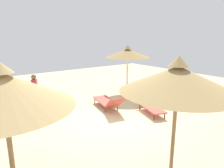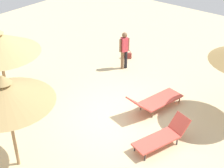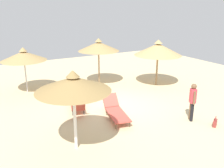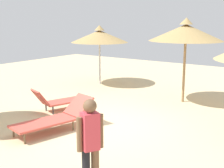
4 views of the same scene
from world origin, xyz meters
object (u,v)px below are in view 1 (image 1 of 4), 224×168
at_px(parasol_umbrella_far_left, 178,79).
at_px(lounge_chair_center, 108,101).
at_px(person_standing_far_right, 35,90).
at_px(handbag, 21,104).
at_px(parasol_umbrella_edge, 128,53).
at_px(lounge_chair_near_left, 149,105).
at_px(parasol_umbrella_back, 3,90).

distance_m(parasol_umbrella_far_left, lounge_chair_center, 5.21).
bearing_deg(person_standing_far_right, handbag, -61.94).
bearing_deg(parasol_umbrella_edge, handbag, -12.55).
height_order(parasol_umbrella_edge, lounge_chair_near_left, parasol_umbrella_edge).
distance_m(parasol_umbrella_edge, lounge_chair_near_left, 3.59).
relative_size(parasol_umbrella_far_left, parasol_umbrella_back, 1.02).
relative_size(lounge_chair_near_left, handbag, 4.35).
bearing_deg(parasol_umbrella_far_left, handbag, -77.34).
bearing_deg(parasol_umbrella_far_left, person_standing_far_right, -79.63).
distance_m(parasol_umbrella_far_left, parasol_umbrella_edge, 7.11).
bearing_deg(handbag, person_standing_far_right, 118.06).
bearing_deg(handbag, parasol_umbrella_edge, 167.45).
bearing_deg(lounge_chair_center, parasol_umbrella_back, 31.73).
relative_size(parasol_umbrella_back, parasol_umbrella_edge, 1.02).
xyz_separation_m(parasol_umbrella_back, person_standing_far_right, (-1.83, -4.54, -1.29)).
relative_size(parasol_umbrella_edge, lounge_chair_center, 1.22).
distance_m(parasol_umbrella_back, person_standing_far_right, 5.06).
bearing_deg(lounge_chair_near_left, parasol_umbrella_edge, -112.54).
distance_m(parasol_umbrella_back, lounge_chair_center, 5.58).
xyz_separation_m(lounge_chair_center, person_standing_far_right, (2.65, -1.77, 0.56)).
bearing_deg(parasol_umbrella_edge, parasol_umbrella_back, 31.53).
xyz_separation_m(lounge_chair_near_left, person_standing_far_right, (3.83, -3.14, 0.58)).
bearing_deg(parasol_umbrella_far_left, parasol_umbrella_edge, -122.59).
bearing_deg(lounge_chair_near_left, lounge_chair_center, -49.18).
height_order(person_standing_far_right, handbag, person_standing_far_right).
distance_m(lounge_chair_near_left, handbag, 5.86).
bearing_deg(handbag, parasol_umbrella_far_left, 102.66).
relative_size(person_standing_far_right, handbag, 3.73).
relative_size(parasol_umbrella_far_left, handbag, 6.55).
distance_m(parasol_umbrella_far_left, lounge_chair_near_left, 4.64).
relative_size(parasol_umbrella_far_left, person_standing_far_right, 1.76).
bearing_deg(parasol_umbrella_back, person_standing_far_right, -111.96).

